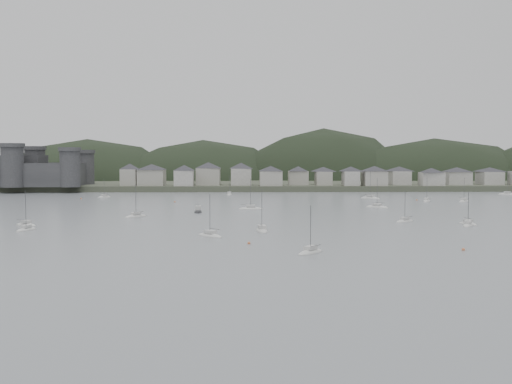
{
  "coord_description": "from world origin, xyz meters",
  "views": [
    {
      "loc": [
        -4.31,
        -133.16,
        18.99
      ],
      "look_at": [
        0.0,
        75.0,
        6.0
      ],
      "focal_mm": 41.39,
      "sensor_mm": 36.0,
      "label": 1
    }
  ],
  "objects": [
    {
      "name": "motor_launch_far",
      "position": [
        -19.55,
        62.46,
        0.3
      ],
      "size": [
        2.75,
        6.98,
        3.67
      ],
      "rotation": [
        0.0,
        0.0,
        3.18
      ],
      "color": "black",
      "rests_on": "ground"
    },
    {
      "name": "mooring_buoys",
      "position": [
        0.82,
        55.48,
        0.15
      ],
      "size": [
        190.37,
        141.8,
        0.7
      ],
      "color": "#C86D42",
      "rests_on": "ground"
    },
    {
      "name": "waterfront_town",
      "position": [
        50.59,
        183.34,
        8.66
      ],
      "size": [
        451.48,
        28.46,
        12.92
      ],
      "color": "#A19E93",
      "rests_on": "far_shore_land"
    },
    {
      "name": "far_shore_land",
      "position": [
        0.0,
        295.0,
        1.5
      ],
      "size": [
        900.0,
        250.0,
        3.0
      ],
      "primitive_type": "cube",
      "color": "#383D2D",
      "rests_on": "ground"
    },
    {
      "name": "forested_ridge",
      "position": [
        4.83,
        269.4,
        -11.28
      ],
      "size": [
        851.55,
        103.94,
        102.57
      ],
      "color": "black",
      "rests_on": "ground"
    },
    {
      "name": "castle",
      "position": [
        -120.0,
        179.8,
        10.96
      ],
      "size": [
        66.0,
        43.0,
        20.0
      ],
      "color": "#333336",
      "rests_on": "far_shore_land"
    },
    {
      "name": "ground",
      "position": [
        0.0,
        0.0,
        0.0
      ],
      "size": [
        900.0,
        900.0,
        0.0
      ],
      "primitive_type": "plane",
      "color": "slate",
      "rests_on": "ground"
    },
    {
      "name": "moored_fleet",
      "position": [
        12.2,
        58.71,
        0.18
      ],
      "size": [
        247.06,
        178.26,
        13.33
      ],
      "color": "beige",
      "rests_on": "ground"
    }
  ]
}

